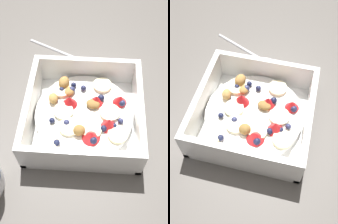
% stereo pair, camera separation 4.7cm
% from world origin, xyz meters
% --- Properties ---
extents(ground_plane, '(2.40, 2.40, 0.00)m').
position_xyz_m(ground_plane, '(0.00, 0.00, 0.00)').
color(ground_plane, '#56514C').
extents(fruit_bowl, '(0.20, 0.20, 0.07)m').
position_xyz_m(fruit_bowl, '(0.02, -0.01, 0.02)').
color(fruit_bowl, white).
rests_on(fruit_bowl, ground).
extents(spoon, '(0.09, 0.16, 0.01)m').
position_xyz_m(spoon, '(0.18, 0.02, 0.00)').
color(spoon, silver).
rests_on(spoon, ground).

